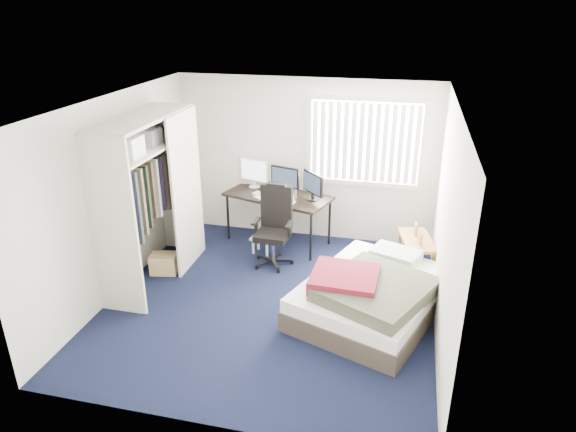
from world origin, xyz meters
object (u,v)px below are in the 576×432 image
at_px(bed, 371,294).
at_px(desk, 279,193).
at_px(office_chair, 274,234).
at_px(nightstand, 417,243).

bearing_deg(bed, desk, 132.51).
relative_size(office_chair, bed, 0.50).
bearing_deg(office_chair, desk, 98.45).
bearing_deg(nightstand, office_chair, -176.91).
xyz_separation_m(office_chair, nightstand, (1.98, 0.11, 0.02)).
height_order(desk, bed, desk).
distance_m(desk, nightstand, 2.19).
xyz_separation_m(desk, nightstand, (2.08, -0.58, -0.34)).
relative_size(office_chair, nightstand, 1.39).
bearing_deg(desk, bed, -47.49).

